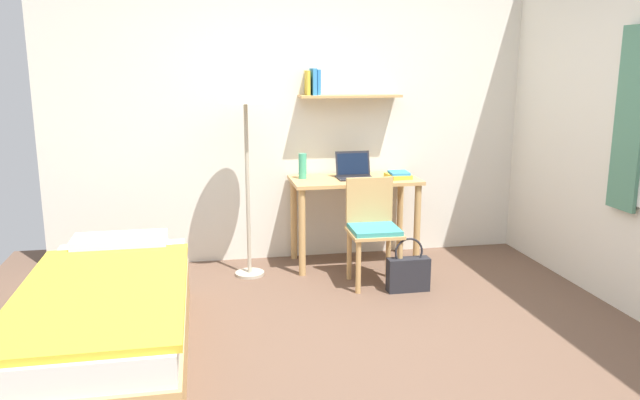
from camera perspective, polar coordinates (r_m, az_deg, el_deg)
ground_plane at (r=3.89m, az=3.50°, el=-13.88°), size 5.28×5.28×0.00m
wall_back at (r=5.48m, az=-1.60°, el=8.06°), size 4.40×0.27×2.60m
bed at (r=3.95m, az=-18.89°, el=-10.32°), size 0.93×2.00×0.54m
desk at (r=5.35m, az=3.16°, el=0.50°), size 1.08×0.56×0.76m
desk_chair at (r=4.91m, az=4.86°, el=-2.38°), size 0.40×0.40×0.83m
standing_lamp at (r=4.95m, az=-6.87°, el=9.18°), size 0.40×0.40×1.64m
laptop at (r=5.33m, az=3.13°, el=2.65°), size 0.30×0.23×0.22m
water_bottle at (r=5.28m, az=-1.61°, el=3.13°), size 0.07×0.07×0.22m
book_stack at (r=5.36m, az=7.20°, el=2.29°), size 0.19×0.24×0.05m
handbag at (r=4.86m, az=8.09°, el=-6.62°), size 0.33×0.11×0.42m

